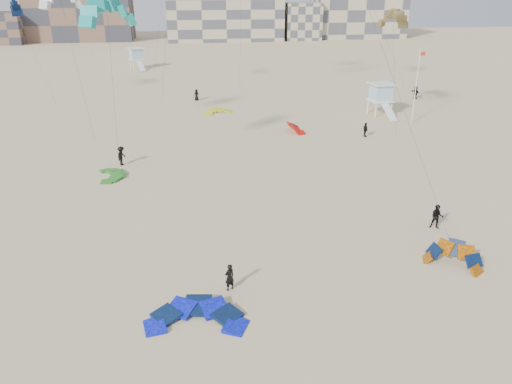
{
  "coord_description": "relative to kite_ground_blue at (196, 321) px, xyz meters",
  "views": [
    {
      "loc": [
        -1.2,
        -19.68,
        15.75
      ],
      "look_at": [
        2.28,
        6.0,
        4.73
      ],
      "focal_mm": 35.0,
      "sensor_mm": 36.0,
      "label": 1
    }
  ],
  "objects": [
    {
      "name": "condo_east",
      "position": [
        51.41,
        130.97,
        8.0
      ],
      "size": [
        26.0,
        14.0,
        16.0
      ],
      "primitive_type": "cube",
      "color": "#BDAE8B",
      "rests_on": "ground"
    },
    {
      "name": "kite_ground_orange",
      "position": [
        15.34,
        3.29,
        0.0
      ],
      "size": [
        4.66,
        4.65,
        3.33
      ],
      "primitive_type": null,
      "rotation": [
        0.94,
        0.0,
        -0.68
      ],
      "color": "orange",
      "rests_on": "ground"
    },
    {
      "name": "condo_fill_left",
      "position": [
        -48.59,
        126.97,
        4.0
      ],
      "size": [
        12.0,
        10.0,
        8.0
      ],
      "primitive_type": "cube",
      "color": "brown",
      "rests_on": "ground"
    },
    {
      "name": "kite_fly_navy",
      "position": [
        -21.25,
        51.16,
        12.28
      ],
      "size": [
        6.69,
        7.89,
        12.46
      ],
      "rotation": [
        0.0,
        0.0,
        1.77
      ],
      "color": "#082349",
      "rests_on": "ground"
    },
    {
      "name": "kitesurfer_f",
      "position": [
        32.58,
        47.1,
        0.91
      ],
      "size": [
        0.94,
        1.77,
        1.82
      ],
      "primitive_type": "imported",
      "rotation": [
        0.0,
        0.0,
        -1.32
      ],
      "color": "black",
      "rests_on": "ground"
    },
    {
      "name": "kitesurfer_d",
      "position": [
        19.09,
        29.76,
        0.79
      ],
      "size": [
        0.52,
        0.97,
        1.58
      ],
      "primitive_type": "imported",
      "rotation": [
        0.0,
        0.0,
        1.72
      ],
      "color": "black",
      "rests_on": "ground"
    },
    {
      "name": "kite_fly_grey",
      "position": [
        -11.44,
        32.41,
        14.01
      ],
      "size": [
        5.47,
        6.42,
        14.59
      ],
      "rotation": [
        0.0,
        0.0,
        0.62
      ],
      "color": "white",
      "rests_on": "ground"
    },
    {
      "name": "ground",
      "position": [
        1.41,
        -1.03,
        0.0
      ],
      "size": [
        320.0,
        320.0,
        0.0
      ],
      "primitive_type": "plane",
      "color": "#D3B78D",
      "rests_on": "ground"
    },
    {
      "name": "condo_fill_right",
      "position": [
        33.41,
        126.97,
        5.0
      ],
      "size": [
        10.0,
        10.0,
        10.0
      ],
      "primitive_type": "cube",
      "color": "#BDAE8B",
      "rests_on": "ground"
    },
    {
      "name": "lifeguard_tower_near",
      "position": [
        24.13,
        38.93,
        1.98
      ],
      "size": [
        3.15,
        5.64,
        4.0
      ],
      "rotation": [
        0.0,
        0.0,
        0.12
      ],
      "color": "white",
      "rests_on": "ground"
    },
    {
      "name": "kitesurfer_main",
      "position": [
        1.9,
        2.53,
        0.8
      ],
      "size": [
        0.69,
        0.62,
        1.6
      ],
      "primitive_type": "imported",
      "rotation": [
        0.0,
        0.0,
        3.64
      ],
      "color": "black",
      "rests_on": "ground"
    },
    {
      "name": "condo_west_b",
      "position": [
        -28.59,
        132.97,
        9.0
      ],
      "size": [
        28.0,
        14.0,
        18.0
      ],
      "primitive_type": "cube",
      "color": "brown",
      "rests_on": "ground"
    },
    {
      "name": "kitesurfer_e",
      "position": [
        1.31,
        50.24,
        0.79
      ],
      "size": [
        0.82,
        0.58,
        1.58
      ],
      "primitive_type": "imported",
      "rotation": [
        0.0,
        0.0,
        0.11
      ],
      "color": "black",
      "rests_on": "ground"
    },
    {
      "name": "kitesurfer_b",
      "position": [
        16.6,
        8.01,
        0.87
      ],
      "size": [
        1.05,
        0.96,
        1.75
      ],
      "primitive_type": "imported",
      "rotation": [
        0.0,
        0.0,
        -0.45
      ],
      "color": "black",
      "rests_on": "ground"
    },
    {
      "name": "kite_ground_green",
      "position": [
        -6.92,
        21.19,
        0.0
      ],
      "size": [
        4.05,
        3.87,
        0.8
      ],
      "primitive_type": null,
      "rotation": [
        0.08,
        0.0,
        -1.4
      ],
      "color": "#2E8822",
      "rests_on": "ground"
    },
    {
      "name": "kite_fly_teal_a",
      "position": [
        -5.73,
        21.63,
        13.29
      ],
      "size": [
        6.28,
        6.3,
        14.07
      ],
      "rotation": [
        0.0,
        0.0,
        0.7
      ],
      "color": "#1DAAA0",
      "rests_on": "ground"
    },
    {
      "name": "kite_fly_olive",
      "position": [
        23.59,
        36.15,
        11.58
      ],
      "size": [
        4.97,
        12.42,
        11.89
      ],
      "rotation": [
        0.0,
        0.0,
        -1.12
      ],
      "color": "brown",
      "rests_on": "ground"
    },
    {
      "name": "kite_ground_red_far",
      "position": [
        12.0,
        32.81,
        0.0
      ],
      "size": [
        3.42,
        3.29,
        3.03
      ],
      "primitive_type": null,
      "rotation": [
        0.69,
        0.0,
        1.66
      ],
      "color": "red",
      "rests_on": "ground"
    },
    {
      "name": "kite_ground_blue",
      "position": [
        0.0,
        0.0,
        0.0
      ],
      "size": [
        5.18,
        5.39,
        1.62
      ],
      "primitive_type": null,
      "rotation": [
        0.16,
        0.0,
        -0.13
      ],
      "color": "#162CF8",
      "rests_on": "ground"
    },
    {
      "name": "kitesurfer_c",
      "position": [
        -6.22,
        24.02,
        0.89
      ],
      "size": [
        1.07,
        1.32,
        1.79
      ],
      "primitive_type": "imported",
      "rotation": [
        0.0,
        0.0,
        1.17
      ],
      "color": "black",
      "rests_on": "ground"
    },
    {
      "name": "condo_mid",
      "position": [
        11.41,
        128.97,
        6.0
      ],
      "size": [
        32.0,
        16.0,
        12.0
      ],
      "primitive_type": "cube",
      "color": "#BDAE8B",
      "rests_on": "ground"
    },
    {
      "name": "lifeguard_tower_far",
      "position": [
        -9.33,
        79.71,
        1.95
      ],
      "size": [
        3.57,
        5.82,
        3.93
      ],
      "rotation": [
        0.0,
        0.0,
        0.35
      ],
      "color": "white",
      "rests_on": "ground"
    },
    {
      "name": "kite_ground_yellow",
      "position": [
        3.91,
        42.56,
        0.0
      ],
      "size": [
        4.5,
        4.64,
        1.57
      ],
      "primitive_type": null,
      "rotation": [
        0.21,
        0.0,
        0.3
      ],
      "color": "yellow",
      "rests_on": "ground"
    },
    {
      "name": "flagpole",
      "position": [
        26.56,
        34.52,
        4.5
      ],
      "size": [
        0.7,
        0.11,
        8.61
      ],
      "color": "white",
      "rests_on": "ground"
    }
  ]
}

